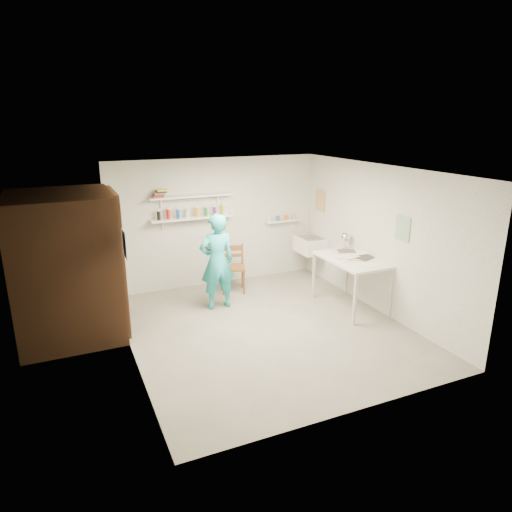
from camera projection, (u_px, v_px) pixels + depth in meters
name	position (u px, v px, depth m)	size (l,w,h in m)	color
floor	(267.00, 329.00, 6.98)	(4.00, 4.50, 0.02)	slate
ceiling	(268.00, 169.00, 6.27)	(4.00, 4.50, 0.02)	silver
wall_back	(216.00, 222.00, 8.60)	(4.00, 0.02, 2.40)	silver
wall_front	(362.00, 311.00, 4.65)	(4.00, 0.02, 2.40)	silver
wall_left	(126.00, 272.00, 5.85)	(0.02, 4.50, 2.40)	silver
wall_right	(379.00, 239.00, 7.41)	(0.02, 4.50, 2.40)	silver
doorway_recess	(117.00, 263.00, 6.83)	(0.02, 0.90, 2.00)	black
corridor_box	(66.00, 266.00, 6.54)	(1.40, 1.50, 2.10)	brown
door_lintel	(112.00, 194.00, 6.53)	(0.06, 1.05, 0.10)	brown
door_jamb_near	(124.00, 273.00, 6.40)	(0.06, 0.10, 2.00)	brown
door_jamb_far	(114.00, 254.00, 7.28)	(0.06, 0.10, 2.00)	brown
shelf_lower	(192.00, 218.00, 8.25)	(1.50, 0.22, 0.03)	white
shelf_upper	(191.00, 196.00, 8.14)	(1.50, 0.22, 0.03)	white
ledge_shelf	(282.00, 221.00, 9.07)	(0.70, 0.14, 0.03)	white
poster_left	(125.00, 244.00, 5.80)	(0.01, 0.28, 0.36)	#334C7F
poster_right_a	(320.00, 200.00, 8.87)	(0.01, 0.34, 0.42)	#995933
poster_right_b	(403.00, 229.00, 6.83)	(0.01, 0.30, 0.38)	#3F724C
belfast_sink	(311.00, 245.00, 8.94)	(0.48, 0.60, 0.30)	white
man	(217.00, 262.00, 7.54)	(0.59, 0.39, 1.62)	#24ABB7
wall_clock	(212.00, 243.00, 7.65)	(0.29, 0.29, 0.04)	beige
wooden_chair	(233.00, 268.00, 8.35)	(0.43, 0.41, 0.92)	brown
work_table	(351.00, 283.00, 7.64)	(0.78, 1.30, 0.87)	silver
desk_lamp	(346.00, 237.00, 7.99)	(0.16, 0.16, 0.16)	silver
spray_cans	(192.00, 213.00, 8.22)	(1.29, 0.06, 0.17)	black
book_stack	(160.00, 193.00, 7.89)	(0.26, 0.14, 0.14)	red
ledge_pots	(282.00, 218.00, 9.05)	(0.48, 0.07, 0.09)	silver
papers	(352.00, 257.00, 7.51)	(0.30, 0.22, 0.03)	silver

